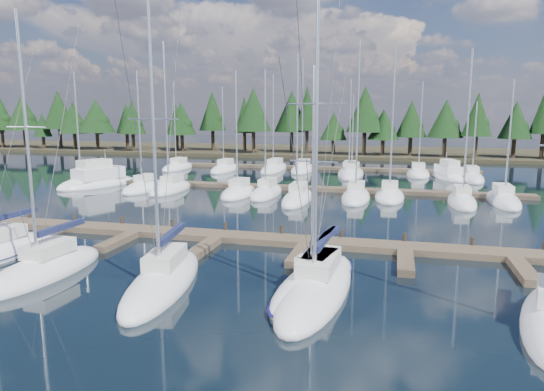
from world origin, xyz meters
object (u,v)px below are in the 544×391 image
(motor_yacht_right, at_px, (448,175))
(main_dock, at_px, (217,238))
(front_sailboat_5, at_px, (317,288))
(motor_yacht_left, at_px, (99,181))
(front_sailboat_3, at_px, (163,281))
(front_sailboat_4, at_px, (315,282))
(front_sailboat_2, at_px, (45,270))

(motor_yacht_right, bearing_deg, main_dock, -116.26)
(front_sailboat_5, distance_m, motor_yacht_left, 40.44)
(front_sailboat_5, bearing_deg, front_sailboat_3, -173.04)
(front_sailboat_4, distance_m, motor_yacht_left, 39.79)
(front_sailboat_2, bearing_deg, front_sailboat_5, 3.71)
(main_dock, height_order, motor_yacht_right, motor_yacht_right)
(motor_yacht_left, distance_m, motor_yacht_right, 43.15)
(main_dock, distance_m, front_sailboat_2, 10.66)
(front_sailboat_5, relative_size, motor_yacht_left, 1.49)
(front_sailboat_2, relative_size, front_sailboat_5, 0.88)
(front_sailboat_2, xyz_separation_m, front_sailboat_5, (14.20, 0.92, -0.00))
(front_sailboat_3, bearing_deg, motor_yacht_right, 68.74)
(front_sailboat_4, distance_m, front_sailboat_5, 0.79)
(motor_yacht_left, bearing_deg, motor_yacht_right, 22.62)
(front_sailboat_4, bearing_deg, motor_yacht_left, 138.12)
(front_sailboat_3, xyz_separation_m, front_sailboat_5, (7.43, 0.91, -0.00))
(front_sailboat_2, bearing_deg, main_dock, 53.58)
(front_sailboat_2, xyz_separation_m, front_sailboat_4, (14.01, 1.68, -0.03))
(front_sailboat_3, bearing_deg, motor_yacht_left, 128.41)
(main_dock, height_order, front_sailboat_3, front_sailboat_3)
(motor_yacht_right, bearing_deg, front_sailboat_5, -102.85)
(motor_yacht_left, bearing_deg, front_sailboat_3, -51.59)
(motor_yacht_right, bearing_deg, motor_yacht_left, -157.38)
(front_sailboat_5, distance_m, motor_yacht_right, 45.05)
(front_sailboat_3, xyz_separation_m, front_sailboat_4, (7.24, 1.67, -0.03))
(main_dock, height_order, front_sailboat_4, front_sailboat_4)
(front_sailboat_2, distance_m, front_sailboat_3, 6.77)
(front_sailboat_4, height_order, front_sailboat_5, front_sailboat_5)
(main_dock, distance_m, motor_yacht_left, 29.47)
(front_sailboat_3, bearing_deg, main_dock, 92.95)
(motor_yacht_right, bearing_deg, front_sailboat_4, -103.31)
(front_sailboat_2, distance_m, motor_yacht_right, 50.96)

